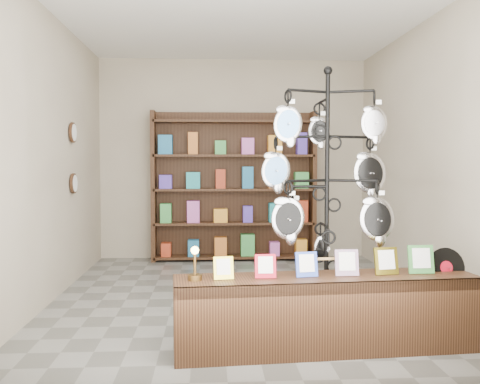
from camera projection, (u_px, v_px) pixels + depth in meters
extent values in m
plane|color=slate|center=(244.00, 298.00, 5.70)|extent=(5.00, 5.00, 0.00)
plane|color=#B2A78F|center=(233.00, 159.00, 8.11)|extent=(4.00, 0.00, 4.00)
plane|color=#B2A78F|center=(272.00, 153.00, 3.13)|extent=(4.00, 0.00, 4.00)
plane|color=#B2A78F|center=(51.00, 157.00, 5.51)|extent=(0.00, 5.00, 5.00)
plane|color=#B2A78F|center=(429.00, 157.00, 5.74)|extent=(0.00, 5.00, 5.00)
plane|color=white|center=(244.00, 13.00, 5.54)|extent=(5.00, 5.00, 0.00)
cylinder|color=black|center=(326.00, 332.00, 4.51)|extent=(0.46, 0.46, 0.03)
cylinder|color=black|center=(327.00, 205.00, 4.45)|extent=(0.04, 0.04, 2.18)
sphere|color=black|center=(328.00, 71.00, 4.39)|extent=(0.07, 0.07, 0.07)
ellipsoid|color=silver|center=(320.00, 249.00, 4.70)|extent=(0.11, 0.04, 0.23)
cube|color=#AB8747|center=(329.00, 259.00, 4.16)|extent=(0.41, 0.06, 0.04)
cube|color=black|center=(326.00, 313.00, 4.11)|extent=(2.36, 0.66, 0.57)
cube|color=gold|center=(223.00, 268.00, 3.98)|extent=(0.15, 0.06, 0.17)
cube|color=#AD0D20|center=(265.00, 266.00, 4.02)|extent=(0.16, 0.07, 0.18)
cube|color=#263FA5|center=(306.00, 264.00, 4.07)|extent=(0.17, 0.07, 0.19)
cube|color=#E54C33|center=(347.00, 263.00, 4.11)|extent=(0.18, 0.07, 0.20)
cube|color=gold|center=(386.00, 261.00, 4.15)|extent=(0.20, 0.08, 0.21)
cube|color=#337233|center=(421.00, 259.00, 4.19)|extent=(0.21, 0.08, 0.22)
cylinder|color=black|center=(446.00, 267.00, 4.28)|extent=(0.32, 0.10, 0.31)
cylinder|color=#AD0D20|center=(446.00, 268.00, 4.28)|extent=(0.11, 0.04, 0.11)
cylinder|color=#4E3516|center=(195.00, 277.00, 3.95)|extent=(0.11, 0.11, 0.04)
cylinder|color=#4E3516|center=(195.00, 265.00, 3.95)|extent=(0.02, 0.02, 0.15)
sphere|color=#FFBF59|center=(195.00, 250.00, 3.94)|extent=(0.06, 0.06, 0.06)
cube|color=black|center=(233.00, 186.00, 8.08)|extent=(2.40, 0.04, 2.20)
cube|color=black|center=(154.00, 186.00, 7.85)|extent=(0.06, 0.36, 2.20)
cube|color=black|center=(313.00, 186.00, 7.98)|extent=(0.06, 0.36, 2.20)
cube|color=black|center=(234.00, 256.00, 7.97)|extent=(2.36, 0.36, 0.04)
cube|color=black|center=(234.00, 223.00, 7.95)|extent=(2.36, 0.36, 0.03)
cube|color=black|center=(234.00, 189.00, 7.92)|extent=(2.36, 0.36, 0.04)
cube|color=black|center=(234.00, 156.00, 7.89)|extent=(2.36, 0.36, 0.04)
cube|color=black|center=(234.00, 122.00, 7.87)|extent=(2.36, 0.36, 0.04)
cylinder|color=black|center=(73.00, 133.00, 6.29)|extent=(0.03, 0.24, 0.24)
cylinder|color=black|center=(74.00, 183.00, 6.32)|extent=(0.03, 0.24, 0.24)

